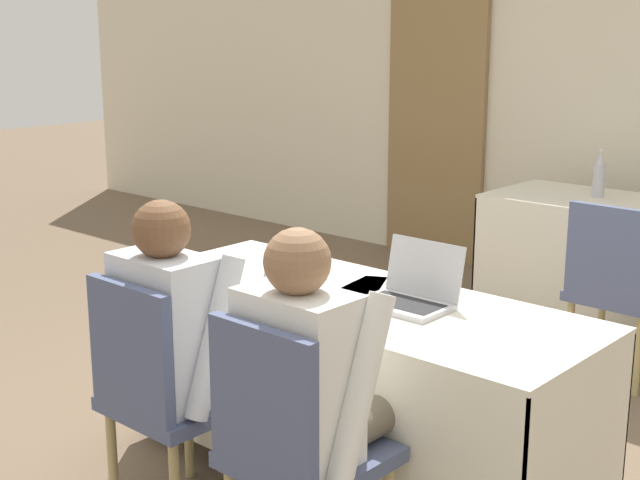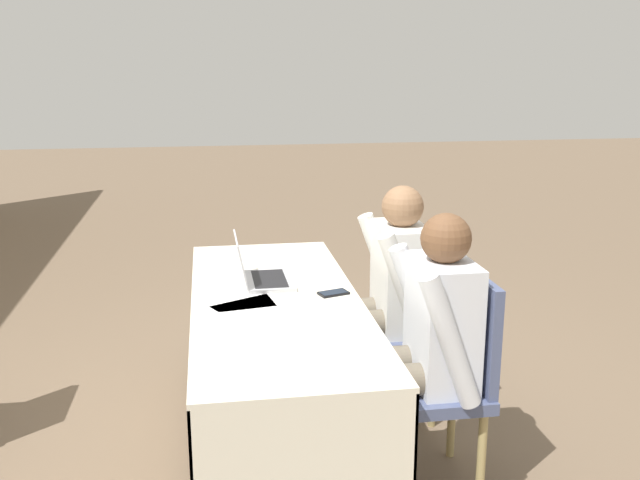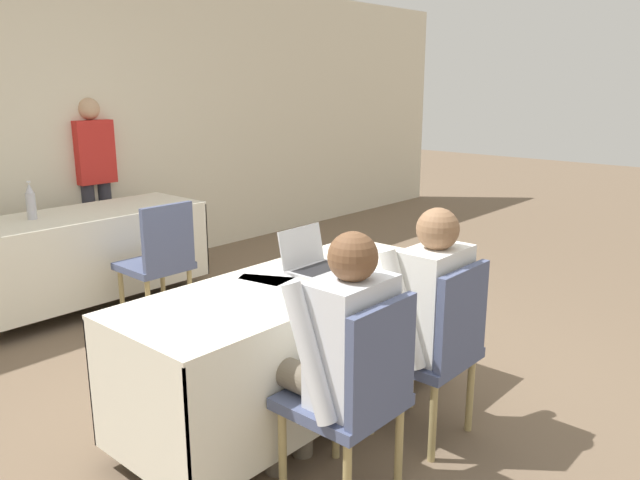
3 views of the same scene
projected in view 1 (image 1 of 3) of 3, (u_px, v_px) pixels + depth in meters
ground_plane at (353, 478)px, 3.48m from camera, size 24.00×24.00×0.00m
curtain_panel at (437, 81)px, 6.50m from camera, size 0.84×0.04×2.65m
conference_table_near at (354, 343)px, 3.35m from camera, size 1.85×0.72×0.74m
laptop at (410, 294)px, 3.19m from camera, size 0.32×0.26×0.22m
cell_phone at (311, 312)px, 3.11m from camera, size 0.11×0.14×0.01m
paper_beside_laptop at (241, 264)px, 3.75m from camera, size 0.32×0.36×0.00m
paper_centre_table at (378, 285)px, 3.44m from camera, size 0.26×0.33×0.00m
paper_left_edge at (354, 286)px, 3.44m from camera, size 0.32×0.36×0.00m
water_bottle at (599, 175)px, 5.17m from camera, size 0.07×0.07×0.28m
chair_near_left at (162, 389)px, 3.09m from camera, size 0.44×0.44×0.90m
chair_near_right at (292, 444)px, 2.68m from camera, size 0.44×0.44×0.90m
chair_far_spare at (616, 284)px, 4.33m from camera, size 0.45×0.45×0.90m
person_checkered_shirt at (183, 338)px, 3.12m from camera, size 0.50×0.52×1.16m
person_white_shirt at (315, 385)px, 2.72m from camera, size 0.50×0.52×1.16m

